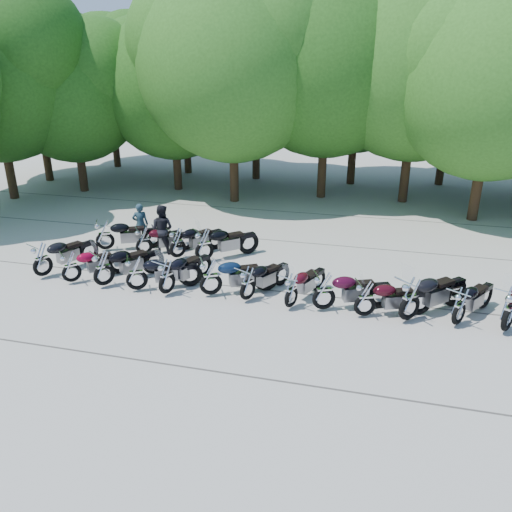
% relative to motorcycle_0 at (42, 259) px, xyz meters
% --- Properties ---
extents(ground, '(90.00, 90.00, 0.00)m').
position_rel_motorcycle_0_xyz_m(ground, '(6.92, -0.65, -0.66)').
color(ground, '#A6A296').
rests_on(ground, ground).
extents(tree_0, '(7.50, 7.50, 9.21)m').
position_rel_motorcycle_0_xyz_m(tree_0, '(-8.50, 12.33, 4.79)').
color(tree_0, '#3A2614').
rests_on(tree_0, ground).
extents(tree_1, '(6.97, 6.97, 8.55)m').
position_rel_motorcycle_0_xyz_m(tree_1, '(-5.12, 10.58, 4.40)').
color(tree_1, '#3A2614').
rests_on(tree_1, ground).
extents(tree_2, '(7.31, 7.31, 8.97)m').
position_rel_motorcycle_0_xyz_m(tree_2, '(-0.34, 12.19, 4.65)').
color(tree_2, '#3A2614').
rests_on(tree_2, ground).
extents(tree_3, '(8.70, 8.70, 10.67)m').
position_rel_motorcycle_0_xyz_m(tree_3, '(3.35, 10.59, 5.66)').
color(tree_3, '#3A2614').
rests_on(tree_3, ground).
extents(tree_4, '(9.13, 9.13, 11.20)m').
position_rel_motorcycle_0_xyz_m(tree_4, '(7.45, 12.44, 5.97)').
color(tree_4, '#3A2614').
rests_on(tree_4, ground).
extents(tree_5, '(9.04, 9.04, 11.10)m').
position_rel_motorcycle_0_xyz_m(tree_5, '(11.53, 12.55, 5.91)').
color(tree_5, '#3A2614').
rests_on(tree_5, ground).
extents(tree_6, '(8.00, 8.00, 9.82)m').
position_rel_motorcycle_0_xyz_m(tree_6, '(14.47, 10.16, 5.15)').
color(tree_6, '#3A2614').
rests_on(tree_6, ground).
extents(tree_9, '(7.59, 7.59, 9.32)m').
position_rel_motorcycle_0_xyz_m(tree_9, '(-6.61, 16.93, 4.85)').
color(tree_9, '#3A2614').
rests_on(tree_9, ground).
extents(tree_10, '(7.78, 7.78, 9.55)m').
position_rel_motorcycle_0_xyz_m(tree_10, '(-1.37, 16.32, 4.99)').
color(tree_10, '#3A2614').
rests_on(tree_10, ground).
extents(tree_11, '(7.56, 7.56, 9.28)m').
position_rel_motorcycle_0_xyz_m(tree_11, '(3.16, 15.77, 4.83)').
color(tree_11, '#3A2614').
rests_on(tree_11, ground).
extents(tree_12, '(7.88, 7.88, 9.67)m').
position_rel_motorcycle_0_xyz_m(tree_12, '(8.72, 15.81, 5.06)').
color(tree_12, '#3A2614').
rests_on(tree_12, ground).
extents(tree_13, '(8.31, 8.31, 10.20)m').
position_rel_motorcycle_0_xyz_m(tree_13, '(13.61, 16.82, 5.37)').
color(tree_13, '#3A2614').
rests_on(tree_13, ground).
extents(motorcycle_0, '(1.63, 2.44, 1.33)m').
position_rel_motorcycle_0_xyz_m(motorcycle_0, '(0.00, 0.00, 0.00)').
color(motorcycle_0, black).
rests_on(motorcycle_0, ground).
extents(motorcycle_1, '(1.92, 2.00, 1.20)m').
position_rel_motorcycle_0_xyz_m(motorcycle_1, '(1.17, -0.18, -0.06)').
color(motorcycle_1, maroon).
rests_on(motorcycle_1, ground).
extents(motorcycle_2, '(1.99, 2.35, 1.35)m').
position_rel_motorcycle_0_xyz_m(motorcycle_2, '(2.30, -0.17, 0.01)').
color(motorcycle_2, black).
rests_on(motorcycle_2, ground).
extents(motorcycle_3, '(2.32, 1.69, 1.28)m').
position_rel_motorcycle_0_xyz_m(motorcycle_3, '(3.45, -0.22, -0.02)').
color(motorcycle_3, black).
rests_on(motorcycle_3, ground).
extents(motorcycle_4, '(1.47, 2.35, 1.28)m').
position_rel_motorcycle_0_xyz_m(motorcycle_4, '(4.43, -0.22, -0.03)').
color(motorcycle_4, black).
rests_on(motorcycle_4, ground).
extents(motorcycle_5, '(2.44, 1.78, 1.35)m').
position_rel_motorcycle_0_xyz_m(motorcycle_5, '(5.75, -0.00, 0.01)').
color(motorcycle_5, '#0B1931').
rests_on(motorcycle_5, ground).
extents(motorcycle_6, '(1.59, 2.19, 1.21)m').
position_rel_motorcycle_0_xyz_m(motorcycle_6, '(6.89, -0.02, -0.06)').
color(motorcycle_6, black).
rests_on(motorcycle_6, ground).
extents(motorcycle_7, '(1.41, 2.19, 1.19)m').
position_rel_motorcycle_0_xyz_m(motorcycle_7, '(8.21, -0.18, -0.07)').
color(motorcycle_7, '#3A0711').
rests_on(motorcycle_7, ground).
extents(motorcycle_8, '(2.42, 1.53, 1.31)m').
position_rel_motorcycle_0_xyz_m(motorcycle_8, '(9.12, -0.11, -0.01)').
color(motorcycle_8, '#33071A').
rests_on(motorcycle_8, ground).
extents(motorcycle_9, '(2.27, 1.41, 1.23)m').
position_rel_motorcycle_0_xyz_m(motorcycle_9, '(10.26, -0.21, -0.05)').
color(motorcycle_9, black).
rests_on(motorcycle_9, ground).
extents(motorcycle_10, '(2.37, 2.37, 1.45)m').
position_rel_motorcycle_0_xyz_m(motorcycle_10, '(11.43, -0.16, 0.06)').
color(motorcycle_10, black).
rests_on(motorcycle_10, ground).
extents(motorcycle_11, '(1.76, 2.20, 1.24)m').
position_rel_motorcycle_0_xyz_m(motorcycle_11, '(12.70, -0.08, -0.04)').
color(motorcycle_11, black).
rests_on(motorcycle_11, ground).
extents(motorcycle_12, '(1.90, 2.60, 1.44)m').
position_rel_motorcycle_0_xyz_m(motorcycle_12, '(13.88, -0.13, 0.05)').
color(motorcycle_12, '#33070F').
rests_on(motorcycle_12, ground).
extents(motorcycle_13, '(2.43, 1.67, 1.33)m').
position_rel_motorcycle_0_xyz_m(motorcycle_13, '(0.71, 2.67, -0.00)').
color(motorcycle_13, black).
rests_on(motorcycle_13, ground).
extents(motorcycle_14, '(2.10, 1.79, 1.20)m').
position_rel_motorcycle_0_xyz_m(motorcycle_14, '(2.31, 2.61, -0.06)').
color(motorcycle_14, '#350710').
rests_on(motorcycle_14, ground).
extents(motorcycle_15, '(1.92, 2.23, 1.28)m').
position_rel_motorcycle_0_xyz_m(motorcycle_15, '(3.62, 2.59, -0.02)').
color(motorcycle_15, black).
rests_on(motorcycle_15, ground).
extents(motorcycle_16, '(2.28, 2.19, 1.37)m').
position_rel_motorcycle_0_xyz_m(motorcycle_16, '(4.64, 2.53, 0.02)').
color(motorcycle_16, black).
rests_on(motorcycle_16, ground).
extents(rider_0, '(0.70, 0.60, 1.63)m').
position_rel_motorcycle_0_xyz_m(rider_0, '(1.69, 3.64, 0.15)').
color(rider_0, '#1F3741').
rests_on(rider_0, ground).
extents(rider_1, '(0.91, 0.73, 1.81)m').
position_rel_motorcycle_0_xyz_m(rider_1, '(2.83, 3.08, 0.24)').
color(rider_1, black).
rests_on(rider_1, ground).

